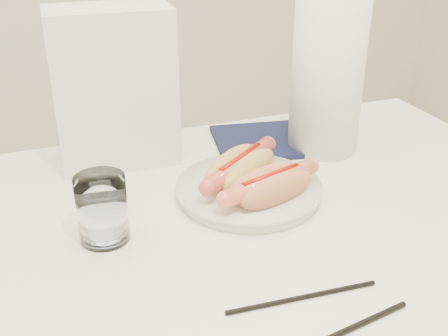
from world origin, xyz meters
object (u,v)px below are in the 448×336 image
object	(u,v)px
hotdog_left	(240,169)
water_glass	(102,209)
paper_towel_roll	(328,73)
plate	(249,192)
hotdog_right	(270,186)
table	(220,269)
napkin_box	(114,88)

from	to	relation	value
hotdog_left	water_glass	xyz separation A→B (m)	(-0.23, -0.06, 0.01)
water_glass	paper_towel_roll	size ratio (longest dim) A/B	0.33
plate	water_glass	world-z (taller)	water_glass
plate	paper_towel_roll	xyz separation A→B (m)	(0.21, 0.13, 0.14)
paper_towel_roll	hotdog_right	bearing A→B (deg)	-137.51
plate	hotdog_right	size ratio (longest dim) A/B	1.29
hotdog_right	plate	bearing A→B (deg)	89.31
hotdog_left	hotdog_right	world-z (taller)	hotdog_left
plate	table	bearing A→B (deg)	-133.24
hotdog_left	hotdog_right	distance (m)	0.07
hotdog_right	napkin_box	distance (m)	0.33
plate	paper_towel_roll	distance (m)	0.28
hotdog_left	hotdog_right	size ratio (longest dim) A/B	0.94
table	hotdog_right	size ratio (longest dim) A/B	6.85
plate	water_glass	bearing A→B (deg)	-170.77
water_glass	napkin_box	distance (m)	0.28
hotdog_left	napkin_box	size ratio (longest dim) A/B	0.60
table	hotdog_right	distance (m)	0.15
plate	paper_towel_roll	world-z (taller)	paper_towel_roll
table	water_glass	size ratio (longest dim) A/B	12.29
plate	hotdog_left	bearing A→B (deg)	109.69
plate	hotdog_left	distance (m)	0.04
hotdog_left	table	bearing A→B (deg)	-161.68
table	plate	size ratio (longest dim) A/B	5.32
hotdog_left	water_glass	size ratio (longest dim) A/B	1.69
table	paper_towel_roll	world-z (taller)	paper_towel_roll
table	paper_towel_roll	xyz separation A→B (m)	(0.29, 0.21, 0.21)
table	plate	xyz separation A→B (m)	(0.08, 0.09, 0.07)
hotdog_right	table	bearing A→B (deg)	-174.99
water_glass	paper_towel_roll	distance (m)	0.48
table	hotdog_left	world-z (taller)	hotdog_left
napkin_box	hotdog_right	bearing A→B (deg)	-52.36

